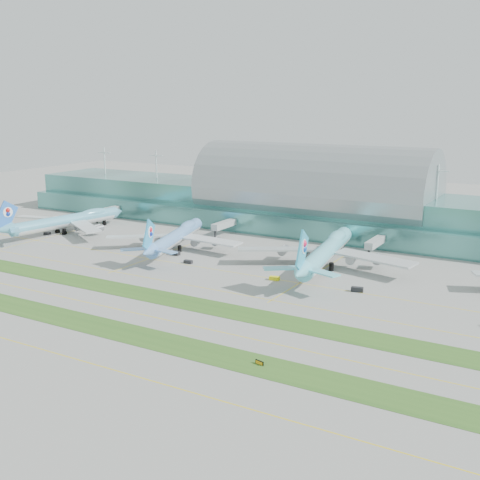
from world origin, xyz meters
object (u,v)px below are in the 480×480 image
Objects in this scene: terminal at (313,202)px; taxiway_sign_east at (259,363)px; airliner_a at (67,220)px; airliner_c at (327,250)px; airliner_b at (176,236)px.

terminal reaches higher than taxiway_sign_east.
taxiway_sign_east is (155.73, -88.25, -5.70)m from airliner_a.
airliner_a is 0.91× the size of airliner_c.
terminal reaches higher than airliner_c.
terminal is at bearing 109.07° from airliner_c.
airliner_b reaches higher than taxiway_sign_east.
terminal is 4.63× the size of airliner_a.
airliner_c is 31.02× the size of taxiway_sign_east.
airliner_b is 0.86× the size of airliner_c.
airliner_c is at bearing -62.39° from terminal.
airliner_c is at bearing 10.59° from airliner_a.
airliner_a is 67.36m from airliner_b.
airliner_c is 94.97m from taxiway_sign_east.
airliner_a is at bearing 173.30° from airliner_c.
terminal is 4.90× the size of airliner_b.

